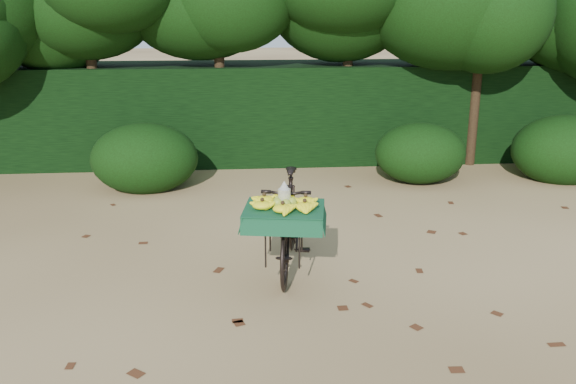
{
  "coord_description": "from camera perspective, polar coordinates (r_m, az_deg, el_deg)",
  "views": [
    {
      "loc": [
        -1.5,
        -5.32,
        2.82
      ],
      "look_at": [
        -0.99,
        0.81,
        0.95
      ],
      "focal_mm": 38.0,
      "sensor_mm": 36.0,
      "label": 1
    }
  ],
  "objects": [
    {
      "name": "hedge_backdrop",
      "position": [
        11.87,
        2.59,
        7.61
      ],
      "size": [
        26.0,
        1.8,
        1.8
      ],
      "primitive_type": "cube",
      "color": "black",
      "rests_on": "ground"
    },
    {
      "name": "leaf_litter",
      "position": [
        6.76,
        8.59,
        -7.84
      ],
      "size": [
        7.0,
        7.3,
        0.01
      ],
      "primitive_type": null,
      "color": "#492613",
      "rests_on": "ground"
    },
    {
      "name": "bush_clumps",
      "position": [
        10.1,
        6.81,
        3.25
      ],
      "size": [
        8.8,
        1.7,
        0.9
      ],
      "primitive_type": null,
      "color": "black",
      "rests_on": "ground"
    },
    {
      "name": "ground",
      "position": [
        6.2,
        9.95,
        -10.37
      ],
      "size": [
        80.0,
        80.0,
        0.0
      ],
      "primitive_type": "plane",
      "color": "tan",
      "rests_on": "ground"
    },
    {
      "name": "vendor_bicycle",
      "position": [
        6.68,
        0.06,
        -2.78
      ],
      "size": [
        0.93,
        1.91,
        1.1
      ],
      "rotation": [
        0.0,
        0.0,
        -0.16
      ],
      "color": "black",
      "rests_on": "ground"
    },
    {
      "name": "tree_row",
      "position": [
        10.88,
        -0.27,
        12.61
      ],
      "size": [
        14.5,
        2.0,
        4.0
      ],
      "primitive_type": null,
      "color": "black",
      "rests_on": "ground"
    }
  ]
}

